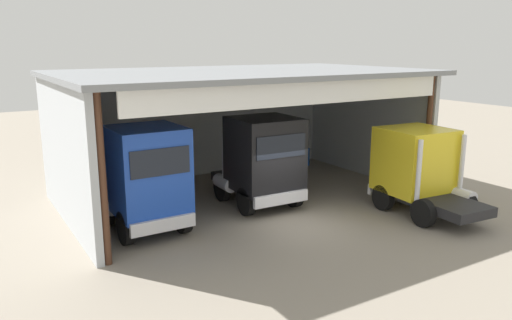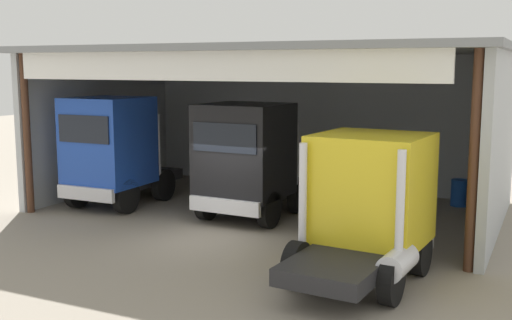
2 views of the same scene
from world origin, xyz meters
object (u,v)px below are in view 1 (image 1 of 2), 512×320
object	(u,v)px
truck_black_right_bay	(261,160)
truck_yellow_left_bay	(419,168)
tool_cart	(166,178)
oil_drum	(304,157)
truck_blue_center_left_bay	(145,177)

from	to	relation	value
truck_black_right_bay	truck_yellow_left_bay	bearing A→B (deg)	144.88
tool_cart	oil_drum	bearing A→B (deg)	2.47
oil_drum	tool_cart	bearing A→B (deg)	-177.53
truck_blue_center_left_bay	tool_cart	world-z (taller)	truck_blue_center_left_bay
truck_blue_center_left_bay	tool_cart	size ratio (longest dim) A/B	4.64
truck_yellow_left_bay	tool_cart	size ratio (longest dim) A/B	4.66
truck_blue_center_left_bay	tool_cart	xyz separation A→B (m)	(2.62, 4.87, -1.49)
truck_yellow_left_bay	oil_drum	size ratio (longest dim) A/B	5.05
truck_yellow_left_bay	truck_black_right_bay	bearing A→B (deg)	147.22
truck_black_right_bay	oil_drum	size ratio (longest dim) A/B	4.93
oil_drum	tool_cart	size ratio (longest dim) A/B	0.92
truck_black_right_bay	oil_drum	xyz separation A→B (m)	(5.79, 4.84, -1.48)
oil_drum	truck_black_right_bay	bearing A→B (deg)	-140.08
tool_cart	truck_blue_center_left_bay	bearing A→B (deg)	-118.29
truck_black_right_bay	oil_drum	distance (m)	7.69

